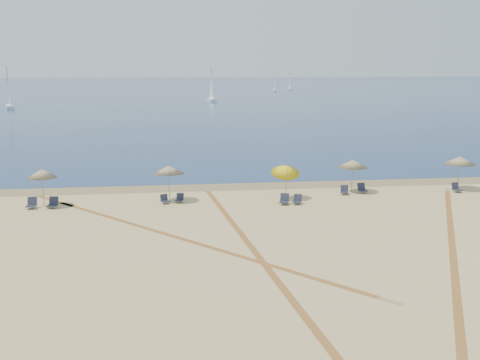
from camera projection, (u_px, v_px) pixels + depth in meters
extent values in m
plane|color=tan|center=(312.00, 336.00, 18.74)|extent=(160.00, 160.00, 0.00)
plane|color=#0C2151|center=(182.00, 87.00, 237.42)|extent=(500.00, 500.00, 0.00)
plane|color=olive|center=(234.00, 186.00, 42.07)|extent=(500.00, 500.00, 0.00)
cylinder|color=gray|center=(43.00, 189.00, 35.79)|extent=(0.05, 0.05, 2.35)
cone|color=beige|center=(42.00, 173.00, 35.58)|extent=(1.86, 1.86, 0.55)
sphere|color=gray|center=(42.00, 169.00, 35.52)|extent=(0.08, 0.08, 0.08)
cylinder|color=gray|center=(169.00, 184.00, 37.28)|extent=(0.05, 0.18, 2.32)
cone|color=beige|center=(169.00, 170.00, 37.02)|extent=(2.08, 2.11, 0.67)
sphere|color=gray|center=(169.00, 165.00, 36.96)|extent=(0.08, 0.08, 0.08)
cylinder|color=gray|center=(286.00, 184.00, 37.38)|extent=(0.05, 0.89, 2.25)
cone|color=yellow|center=(286.00, 169.00, 37.54)|extent=(1.94, 2.01, 1.20)
sphere|color=gray|center=(286.00, 165.00, 37.48)|extent=(0.08, 0.08, 0.08)
cylinder|color=gray|center=(352.00, 177.00, 39.94)|extent=(0.05, 0.05, 2.24)
cone|color=beige|center=(353.00, 163.00, 39.74)|extent=(2.11, 2.11, 0.55)
sphere|color=gray|center=(353.00, 159.00, 39.68)|extent=(0.08, 0.08, 0.08)
cylinder|color=gray|center=(459.00, 174.00, 40.73)|extent=(0.05, 0.05, 2.34)
cone|color=beige|center=(460.00, 160.00, 40.52)|extent=(2.28, 2.28, 0.55)
sphere|color=gray|center=(460.00, 156.00, 40.46)|extent=(0.08, 0.08, 0.08)
cube|color=#1B1E2D|center=(31.00, 206.00, 35.37)|extent=(0.62, 0.62, 0.05)
cube|color=#1B1E2D|center=(32.00, 201.00, 35.60)|extent=(0.60, 0.25, 0.53)
cylinder|color=#A5A5AD|center=(27.00, 208.00, 35.16)|extent=(0.03, 0.03, 0.19)
cylinder|color=#A5A5AD|center=(34.00, 208.00, 35.20)|extent=(0.03, 0.03, 0.19)
cube|color=#1B1E2D|center=(52.00, 205.00, 35.49)|extent=(0.70, 0.70, 0.05)
cube|color=#1B1E2D|center=(54.00, 200.00, 35.72)|extent=(0.62, 0.33, 0.53)
cylinder|color=#A5A5AD|center=(48.00, 208.00, 35.32)|extent=(0.03, 0.03, 0.19)
cylinder|color=#A5A5AD|center=(55.00, 208.00, 35.28)|extent=(0.03, 0.03, 0.19)
cube|color=#1B1E2D|center=(165.00, 201.00, 36.67)|extent=(0.65, 0.65, 0.05)
cube|color=#1B1E2D|center=(164.00, 197.00, 36.83)|extent=(0.53, 0.36, 0.45)
cylinder|color=#A5A5AD|center=(163.00, 204.00, 36.41)|extent=(0.02, 0.02, 0.16)
cylinder|color=#A5A5AD|center=(168.00, 203.00, 36.61)|extent=(0.02, 0.02, 0.16)
cube|color=#1B1E2D|center=(179.00, 200.00, 37.02)|extent=(0.60, 0.60, 0.04)
cube|color=#1B1E2D|center=(180.00, 196.00, 37.21)|extent=(0.52, 0.30, 0.44)
cylinder|color=#A5A5AD|center=(177.00, 202.00, 36.89)|extent=(0.02, 0.02, 0.16)
cylinder|color=#A5A5AD|center=(182.00, 202.00, 36.83)|extent=(0.02, 0.02, 0.16)
cube|color=#1B1E2D|center=(284.00, 202.00, 36.41)|extent=(0.74, 0.74, 0.05)
cube|color=#1B1E2D|center=(285.00, 197.00, 36.63)|extent=(0.62, 0.39, 0.52)
cylinder|color=#A5A5AD|center=(281.00, 204.00, 36.26)|extent=(0.03, 0.03, 0.19)
cylinder|color=#A5A5AD|center=(288.00, 204.00, 36.18)|extent=(0.03, 0.03, 0.19)
cube|color=#1B1E2D|center=(297.00, 202.00, 36.49)|extent=(0.70, 0.70, 0.05)
cube|color=#1B1E2D|center=(298.00, 198.00, 36.68)|extent=(0.57, 0.39, 0.47)
cylinder|color=#A5A5AD|center=(294.00, 204.00, 36.37)|extent=(0.02, 0.02, 0.17)
cylinder|color=#A5A5AD|center=(301.00, 204.00, 36.26)|extent=(0.02, 0.02, 0.17)
cube|color=#1B1E2D|center=(344.00, 192.00, 39.25)|extent=(0.66, 0.66, 0.05)
cube|color=#1B1E2D|center=(344.00, 188.00, 39.46)|extent=(0.57, 0.33, 0.48)
cylinder|color=#A5A5AD|center=(342.00, 194.00, 39.11)|extent=(0.02, 0.02, 0.18)
cylinder|color=#A5A5AD|center=(348.00, 194.00, 39.05)|extent=(0.02, 0.02, 0.18)
cube|color=#1B1E2D|center=(363.00, 191.00, 39.72)|extent=(0.66, 0.66, 0.05)
cube|color=#1B1E2D|center=(361.00, 186.00, 39.94)|extent=(0.60, 0.30, 0.52)
cylinder|color=#A5A5AD|center=(361.00, 193.00, 39.48)|extent=(0.03, 0.03, 0.19)
cylinder|color=#A5A5AD|center=(367.00, 192.00, 39.60)|extent=(0.03, 0.03, 0.19)
cube|color=#1B1E2D|center=(457.00, 190.00, 39.96)|extent=(0.65, 0.65, 0.05)
cube|color=#1B1E2D|center=(455.00, 186.00, 40.17)|extent=(0.59, 0.30, 0.50)
cylinder|color=#A5A5AD|center=(456.00, 192.00, 39.72)|extent=(0.02, 0.02, 0.18)
cylinder|color=#A5A5AD|center=(461.00, 192.00, 39.85)|extent=(0.02, 0.02, 0.18)
cube|color=white|center=(290.00, 89.00, 209.99)|extent=(1.95, 5.47, 0.58)
cylinder|color=gray|center=(290.00, 79.00, 209.23)|extent=(0.12, 0.12, 7.78)
cube|color=white|center=(275.00, 91.00, 197.22)|extent=(1.90, 5.15, 0.55)
cylinder|color=gray|center=(275.00, 80.00, 196.50)|extent=(0.11, 0.11, 7.32)
cube|color=white|center=(212.00, 100.00, 143.56)|extent=(2.26, 5.94, 0.63)
cylinder|color=gray|center=(211.00, 84.00, 142.73)|extent=(0.13, 0.13, 8.42)
cube|color=white|center=(10.00, 107.00, 119.11)|extent=(3.28, 6.25, 0.66)
cylinder|color=gray|center=(8.00, 86.00, 118.24)|extent=(0.13, 0.13, 8.82)
plane|color=tan|center=(254.00, 251.00, 27.39)|extent=(30.72, 30.72, 0.00)
plane|color=tan|center=(249.00, 244.00, 28.44)|extent=(30.72, 30.72, 0.00)
plane|color=tan|center=(453.00, 250.00, 27.44)|extent=(37.48, 37.48, 0.00)
plane|color=tan|center=(452.00, 244.00, 28.46)|extent=(37.48, 37.48, 0.00)
plane|color=tan|center=(163.00, 233.00, 30.23)|extent=(39.52, 39.52, 0.00)
plane|color=tan|center=(150.00, 229.00, 30.94)|extent=(39.52, 39.52, 0.00)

